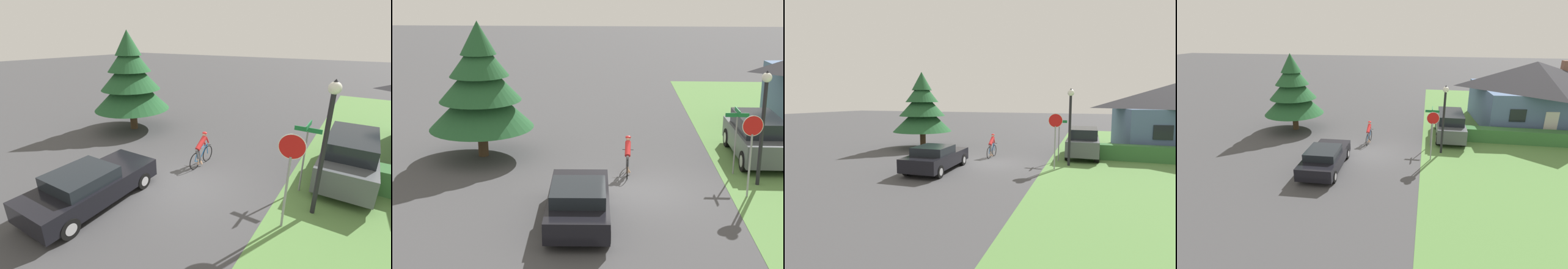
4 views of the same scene
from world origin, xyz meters
TOP-DOWN VIEW (x-y plane):
  - ground_plane at (0.00, 0.00)m, footprint 140.00×140.00m
  - sedan_left_lane at (-1.94, -2.59)m, footprint 2.07×4.55m
  - cyclist at (-0.31, 1.87)m, footprint 0.44×1.75m
  - parked_suv_right at (5.18, 4.06)m, footprint 1.96×4.91m
  - stop_sign at (3.85, -0.27)m, footprint 0.73×0.09m
  - street_lamp at (4.51, 0.92)m, footprint 0.36×0.36m
  - street_name_sign at (3.84, 2.05)m, footprint 0.90×0.90m
  - conifer_tall_near at (-6.51, 3.86)m, footprint 4.42×4.42m

SIDE VIEW (x-z plane):
  - ground_plane at x=0.00m, z-range 0.00..0.00m
  - sedan_left_lane at x=-1.94m, z-range 0.01..1.32m
  - cyclist at x=-0.31m, z-range -0.04..1.47m
  - parked_suv_right at x=5.18m, z-range 0.01..1.88m
  - street_name_sign at x=3.84m, z-range 0.51..3.14m
  - stop_sign at x=3.85m, z-range 0.62..3.57m
  - street_lamp at x=4.51m, z-range 0.66..4.96m
  - conifer_tall_near at x=-6.51m, z-range 0.13..5.89m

